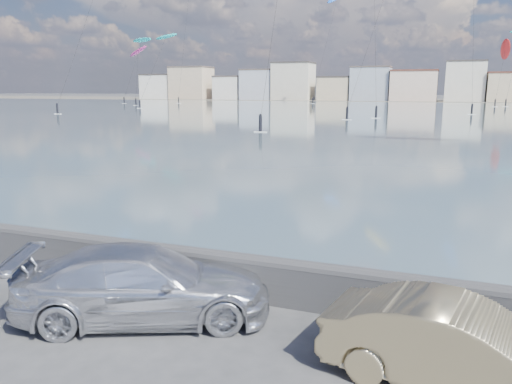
# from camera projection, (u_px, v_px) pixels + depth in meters

# --- Properties ---
(ground) EXTENTS (700.00, 700.00, 0.00)m
(ground) POSITION_uv_depth(u_px,v_px,m) (130.00, 346.00, 9.23)
(ground) COLOR #333335
(ground) RESTS_ON ground
(bay_water) EXTENTS (500.00, 177.00, 0.00)m
(bay_water) POSITION_uv_depth(u_px,v_px,m) (415.00, 114.00, 93.10)
(bay_water) COLOR #445B66
(bay_water) RESTS_ON ground
(far_shore_strip) EXTENTS (500.00, 60.00, 0.00)m
(far_shore_strip) POSITION_uv_depth(u_px,v_px,m) (431.00, 100.00, 192.55)
(far_shore_strip) COLOR #4C473D
(far_shore_strip) RESTS_ON ground
(seawall) EXTENTS (400.00, 0.36, 1.08)m
(seawall) POSITION_uv_depth(u_px,v_px,m) (196.00, 268.00, 11.58)
(seawall) COLOR #28282B
(seawall) RESTS_ON ground
(far_buildings) EXTENTS (240.79, 13.26, 14.60)m
(far_buildings) POSITION_uv_depth(u_px,v_px,m) (435.00, 84.00, 178.03)
(far_buildings) COLOR white
(far_buildings) RESTS_ON ground
(car_silver) EXTENTS (5.56, 4.03, 1.49)m
(car_silver) POSITION_uv_depth(u_px,v_px,m) (144.00, 284.00, 10.20)
(car_silver) COLOR silver
(car_silver) RESTS_ON ground
(car_champagne) EXTENTS (4.49, 2.24, 1.41)m
(car_champagne) POSITION_uv_depth(u_px,v_px,m) (460.00, 348.00, 7.77)
(car_champagne) COLOR tan
(car_champagne) RESTS_ON ground
(kitesurfer_4) EXTENTS (9.39, 11.91, 16.91)m
(kitesurfer_4) POSITION_uv_depth(u_px,v_px,m) (138.00, 52.00, 141.87)
(kitesurfer_4) COLOR #E5338C
(kitesurfer_4) RESTS_ON ground
(kitesurfer_5) EXTENTS (4.77, 19.84, 18.23)m
(kitesurfer_5) POSITION_uv_depth(u_px,v_px,m) (505.00, 50.00, 135.71)
(kitesurfer_5) COLOR red
(kitesurfer_5) RESTS_ON ground
(kitesurfer_10) EXTENTS (8.95, 9.97, 17.60)m
(kitesurfer_10) POSITION_uv_depth(u_px,v_px,m) (166.00, 38.00, 118.41)
(kitesurfer_10) COLOR #19BFBF
(kitesurfer_10) RESTS_ON ground
(kitesurfer_13) EXTENTS (8.62, 15.80, 20.97)m
(kitesurfer_13) POSITION_uv_depth(u_px,v_px,m) (142.00, 41.00, 161.57)
(kitesurfer_13) COLOR #19BFBF
(kitesurfer_13) RESTS_ON ground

